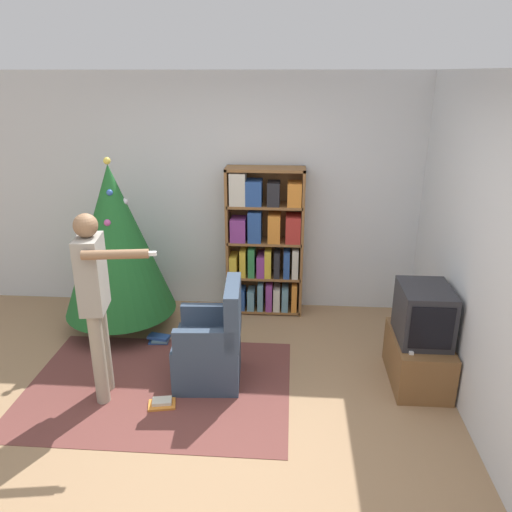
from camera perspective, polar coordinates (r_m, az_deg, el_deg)
The scene contains 13 objects.
ground_plane at distance 4.08m, azimuth -5.01°, elevation -18.90°, with size 14.00×14.00×0.00m, color #9E7A56.
wall_back at distance 5.56m, azimuth -1.77°, elevation 7.02°, with size 8.00×0.10×2.60m.
wall_right at distance 3.66m, azimuth 27.03°, elevation -2.41°, with size 0.10×8.00×2.60m.
area_rug at distance 4.57m, azimuth -11.07°, elevation -14.39°, with size 2.28×1.61×0.01m.
bookshelf at distance 5.46m, azimuth 0.99°, elevation 1.50°, with size 0.84×0.29×1.64m.
tv_stand at distance 4.68m, azimuth 18.01°, elevation -11.18°, with size 0.46×0.76×0.42m.
television at distance 4.46m, azimuth 18.64°, elevation -6.25°, with size 0.42×0.53×0.47m.
game_remote at distance 4.34m, azimuth 17.20°, elevation -10.23°, with size 0.04×0.12×0.02m.
christmas_tree at distance 5.21m, azimuth -15.79°, elevation 1.68°, with size 1.13×1.13×1.82m.
armchair at distance 4.43m, azimuth -5.04°, elevation -10.38°, with size 0.61×0.60×0.92m.
standing_person at distance 4.13m, azimuth -17.91°, elevation -4.10°, with size 0.67×0.47×1.59m.
book_pile_near_tree at distance 5.22m, azimuth -10.98°, elevation -9.28°, with size 0.23×0.17×0.07m.
book_pile_by_chair at distance 4.34m, azimuth -10.70°, elevation -16.22°, with size 0.24×0.19×0.05m.
Camera 1 is at (0.57, -3.12, 2.57)m, focal length 35.00 mm.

